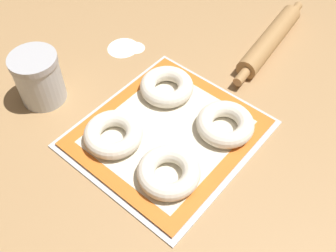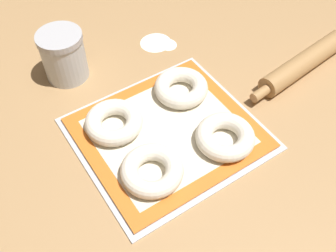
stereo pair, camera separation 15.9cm
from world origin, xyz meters
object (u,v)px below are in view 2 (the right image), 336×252
(baking_tray, at_px, (168,133))
(bagel_front_left, at_px, (152,170))
(bagel_front_right, at_px, (225,137))
(bagel_back_left, at_px, (114,122))
(bagel_back_right, at_px, (181,88))
(rolling_pin, at_px, (305,63))
(flour_canister, at_px, (64,56))

(baking_tray, xyz_separation_m, bagel_front_left, (-0.09, -0.08, 0.03))
(bagel_front_left, height_order, bagel_front_right, same)
(bagel_back_left, bearing_deg, bagel_front_left, -88.72)
(baking_tray, relative_size, bagel_front_left, 3.05)
(bagel_front_right, xyz_separation_m, bagel_back_right, (0.01, 0.18, 0.00))
(bagel_front_right, bearing_deg, bagel_front_left, 175.39)
(bagel_front_left, height_order, rolling_pin, rolling_pin)
(baking_tray, height_order, bagel_front_right, bagel_front_right)
(bagel_front_left, xyz_separation_m, flour_canister, (-0.02, 0.39, 0.04))
(rolling_pin, bearing_deg, bagel_front_left, -172.93)
(baking_tray, distance_m, bagel_front_right, 0.13)
(bagel_back_right, relative_size, rolling_pin, 0.33)
(bagel_front_left, height_order, bagel_back_left, same)
(bagel_front_right, height_order, bagel_back_right, same)
(bagel_front_left, distance_m, flour_canister, 0.40)
(bagel_back_right, bearing_deg, rolling_pin, -17.21)
(baking_tray, xyz_separation_m, bagel_front_right, (0.09, -0.10, 0.03))
(bagel_front_left, distance_m, rolling_pin, 0.52)
(bagel_front_left, relative_size, bagel_front_right, 1.00)
(bagel_back_left, height_order, flour_canister, flour_canister)
(rolling_pin, bearing_deg, bagel_front_right, -166.72)
(bagel_front_left, relative_size, bagel_back_left, 1.00)
(bagel_front_right, height_order, rolling_pin, rolling_pin)
(bagel_back_left, xyz_separation_m, flour_canister, (-0.01, 0.23, 0.04))
(bagel_back_right, distance_m, rolling_pin, 0.34)
(baking_tray, distance_m, bagel_back_right, 0.13)
(flour_canister, bearing_deg, rolling_pin, -31.94)
(bagel_back_right, distance_m, flour_canister, 0.31)
(bagel_back_right, bearing_deg, baking_tray, -138.27)
(bagel_front_right, bearing_deg, bagel_back_left, 136.92)
(bagel_back_left, relative_size, bagel_back_right, 1.00)
(baking_tray, relative_size, flour_canister, 3.11)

